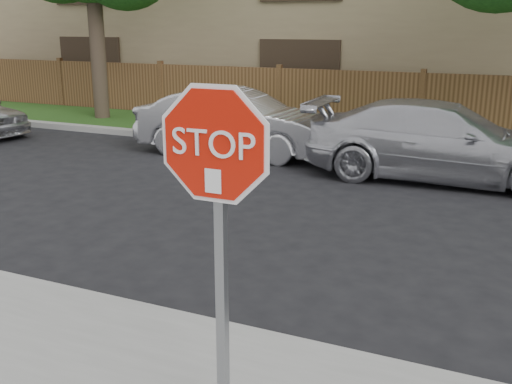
% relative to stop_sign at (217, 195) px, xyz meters
% --- Properties ---
extents(ground, '(90.00, 90.00, 0.00)m').
position_rel_stop_sign_xyz_m(ground, '(-0.86, 1.48, -1.83)').
color(ground, black).
rests_on(ground, ground).
extents(far_curb, '(70.00, 0.30, 0.15)m').
position_rel_stop_sign_xyz_m(far_curb, '(-0.86, 9.63, -1.75)').
color(far_curb, gray).
rests_on(far_curb, ground).
extents(grass_strip, '(70.00, 3.00, 0.12)m').
position_rel_stop_sign_xyz_m(grass_strip, '(-0.86, 11.28, -1.77)').
color(grass_strip, '#1E4714').
rests_on(grass_strip, ground).
extents(fence, '(70.00, 0.12, 1.60)m').
position_rel_stop_sign_xyz_m(fence, '(-0.86, 12.88, -1.03)').
color(fence, '#4D311B').
rests_on(fence, ground).
extents(apartment_building, '(35.20, 9.20, 7.20)m').
position_rel_stop_sign_xyz_m(apartment_building, '(-0.86, 18.48, 1.70)').
color(apartment_building, '#917D5A').
rests_on(apartment_building, ground).
extents(stop_sign, '(1.01, 0.13, 2.55)m').
position_rel_stop_sign_xyz_m(stop_sign, '(0.00, 0.00, 0.00)').
color(stop_sign, gray).
rests_on(stop_sign, sidewalk_near).
extents(sedan_left, '(4.45, 1.70, 1.45)m').
position_rel_stop_sign_xyz_m(sedan_left, '(-4.17, 8.67, -1.11)').
color(sedan_left, silver).
rests_on(sedan_left, ground).
extents(sedan_right, '(5.07, 2.22, 1.45)m').
position_rel_stop_sign_xyz_m(sedan_right, '(0.28, 8.27, -1.10)').
color(sedan_right, silver).
rests_on(sedan_right, ground).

